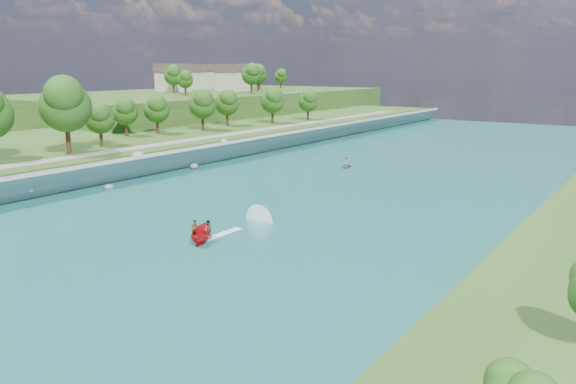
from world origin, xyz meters
The scene contains 10 objects.
ground centered at (0.00, 0.00, 0.00)m, with size 260.00×260.00×0.00m, color #2D5119.
river_water centered at (0.00, 20.00, 0.05)m, with size 55.00×240.00×0.10m, color #17594B.
berm_west centered at (-50.00, 20.00, 1.75)m, with size 45.00×240.00×3.50m, color #2D5119.
ridge_west centered at (-82.50, 95.00, 4.50)m, with size 60.00×120.00×9.00m, color #2D5119.
riprap_bank centered at (-25.88, 19.15, 1.83)m, with size 4.61×236.00×4.52m.
riverside_path centered at (-32.50, 20.00, 3.55)m, with size 3.00×200.00×0.10m, color gray.
ridge_houses centered at (-88.67, 100.00, 13.31)m, with size 29.50×29.50×8.40m.
trees_ridge centered at (-74.03, 100.06, 13.59)m, with size 25.56×61.42×9.85m.
motorboat centered at (3.10, 2.94, 0.77)m, with size 3.60×18.92×2.12m.
raft centered at (-5.38, 44.69, 0.48)m, with size 2.50×3.19×1.73m.
Camera 1 is at (38.69, -35.54, 16.12)m, focal length 35.00 mm.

